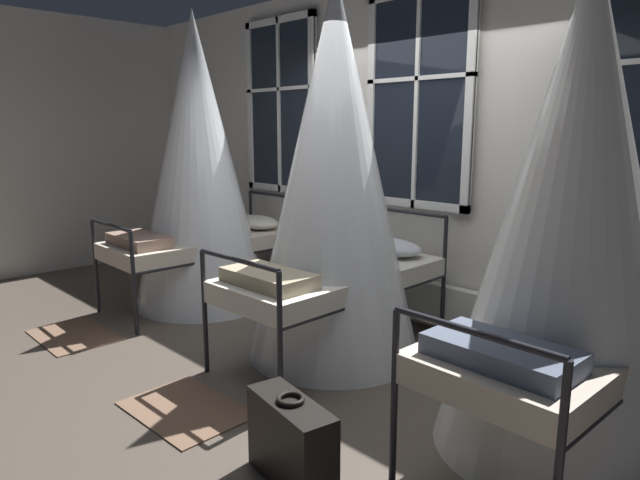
% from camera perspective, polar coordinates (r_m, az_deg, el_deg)
% --- Properties ---
extents(ground, '(16.53, 16.53, 0.00)m').
position_cam_1_polar(ground, '(4.45, -0.39, -11.99)').
color(ground, brown).
extents(back_wall_with_windows, '(8.65, 0.10, 3.11)m').
position_cam_1_polar(back_wall_with_windows, '(5.10, 10.45, 8.79)').
color(back_wall_with_windows, silver).
rests_on(back_wall_with_windows, ground).
extents(window_bank, '(4.72, 0.10, 2.84)m').
position_cam_1_polar(window_bank, '(5.03, 9.52, 4.92)').
color(window_bank, black).
rests_on(window_bank, ground).
extents(cot_first, '(1.34, 1.89, 2.86)m').
position_cam_1_polar(cot_first, '(5.70, -12.23, 7.26)').
color(cot_first, black).
rests_on(cot_first, ground).
extents(cot_second, '(1.34, 1.89, 2.86)m').
position_cam_1_polar(cot_second, '(4.25, 1.47, 6.23)').
color(cot_second, black).
rests_on(cot_second, ground).
extents(cot_third, '(1.34, 1.89, 2.65)m').
position_cam_1_polar(cot_third, '(3.21, 24.33, 1.77)').
color(cot_third, black).
rests_on(cot_third, ground).
extents(rug_first, '(0.81, 0.57, 0.01)m').
position_cam_1_polar(rug_first, '(5.35, -23.64, -8.84)').
color(rug_first, brown).
rests_on(rug_first, ground).
extents(rug_second, '(0.81, 0.58, 0.01)m').
position_cam_1_polar(rug_second, '(3.82, -13.45, -16.35)').
color(rug_second, brown).
rests_on(rug_second, ground).
extents(suitcase_dark, '(0.59, 0.30, 0.47)m').
position_cam_1_polar(suitcase_dark, '(2.98, -2.93, -19.78)').
color(suitcase_dark, black).
rests_on(suitcase_dark, ground).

